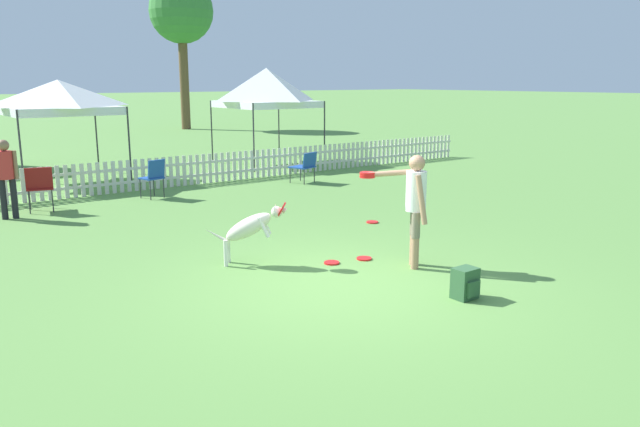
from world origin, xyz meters
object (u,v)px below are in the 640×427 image
at_px(folding_chair_green_right, 305,165).
at_px(frisbee_near_handler, 372,222).
at_px(backpack_on_grass, 465,283).
at_px(spectator_standing, 6,172).
at_px(folding_chair_center, 154,175).
at_px(frisbee_near_dog, 332,263).
at_px(leaping_dog, 250,227).
at_px(folding_chair_blue_left, 40,185).
at_px(canopy_tent_secondary, 59,97).
at_px(handler_person, 413,198).
at_px(canopy_tent_main, 267,88).
at_px(tree_left_grove, 181,13).
at_px(frisbee_midfield, 364,258).

bearing_deg(folding_chair_green_right, frisbee_near_handler, 51.20).
distance_m(backpack_on_grass, spectator_standing, 8.76).
xyz_separation_m(folding_chair_center, folding_chair_green_right, (3.87, -0.31, -0.06)).
distance_m(frisbee_near_dog, folding_chair_center, 6.31).
bearing_deg(leaping_dog, folding_chair_blue_left, -126.11).
height_order(canopy_tent_secondary, spectator_standing, canopy_tent_secondary).
bearing_deg(handler_person, spectator_standing, 69.02).
bearing_deg(backpack_on_grass, spectator_standing, 112.79).
xyz_separation_m(handler_person, folding_chair_green_right, (3.06, 6.75, -0.51)).
xyz_separation_m(backpack_on_grass, folding_chair_green_right, (3.48, 8.07, 0.28)).
distance_m(folding_chair_blue_left, canopy_tent_secondary, 4.16).
bearing_deg(spectator_standing, folding_chair_blue_left, -143.37).
height_order(canopy_tent_main, tree_left_grove, tree_left_grove).
bearing_deg(canopy_tent_main, backpack_on_grass, -111.89).
bearing_deg(frisbee_near_handler, folding_chair_center, 115.20).
bearing_deg(tree_left_grove, folding_chair_blue_left, -122.94).
bearing_deg(handler_person, folding_chair_center, 46.13).
bearing_deg(tree_left_grove, leaping_dog, -113.36).
bearing_deg(canopy_tent_secondary, spectator_standing, -118.24).
bearing_deg(folding_chair_blue_left, canopy_tent_secondary, -98.56).
distance_m(folding_chair_center, canopy_tent_main, 6.42).
relative_size(handler_person, frisbee_near_handler, 7.13).
bearing_deg(spectator_standing, canopy_tent_secondary, -107.29).
height_order(handler_person, frisbee_near_handler, handler_person).
bearing_deg(backpack_on_grass, folding_chair_blue_left, 108.24).
relative_size(leaping_dog, backpack_on_grass, 2.63).
xyz_separation_m(frisbee_near_dog, backpack_on_grass, (0.38, -2.10, 0.17)).
distance_m(frisbee_midfield, folding_chair_center, 6.45).
relative_size(folding_chair_blue_left, canopy_tent_secondary, 0.35).
xyz_separation_m(folding_chair_green_right, spectator_standing, (-6.86, -0.02, 0.43)).
relative_size(frisbee_near_dog, canopy_tent_secondary, 0.09).
height_order(leaping_dog, frisbee_near_handler, leaping_dog).
height_order(leaping_dog, folding_chair_blue_left, leaping_dog).
bearing_deg(spectator_standing, frisbee_midfield, 131.00).
bearing_deg(folding_chair_center, tree_left_grove, -131.40).
xyz_separation_m(folding_chair_center, spectator_standing, (-2.99, -0.33, 0.37)).
bearing_deg(frisbee_near_handler, tree_left_grove, 72.74).
height_order(frisbee_near_handler, frisbee_near_dog, same).
bearing_deg(folding_chair_center, frisbee_midfield, 80.59).
xyz_separation_m(canopy_tent_secondary, tree_left_grove, (10.13, 14.31, 3.76)).
xyz_separation_m(frisbee_near_handler, canopy_tent_secondary, (-3.13, 8.23, 2.13)).
height_order(leaping_dog, folding_chair_green_right, leaping_dog).
relative_size(handler_person, leaping_dog, 1.59).
distance_m(frisbee_midfield, backpack_on_grass, 1.99).
xyz_separation_m(leaping_dog, folding_chair_center, (0.93, 5.64, -0.03)).
bearing_deg(frisbee_near_dog, folding_chair_green_right, 57.13).
height_order(folding_chair_green_right, spectator_standing, spectator_standing).
distance_m(folding_chair_blue_left, tree_left_grove, 21.95).
relative_size(folding_chair_center, canopy_tent_secondary, 0.34).
bearing_deg(canopy_tent_secondary, folding_chair_center, -75.42).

